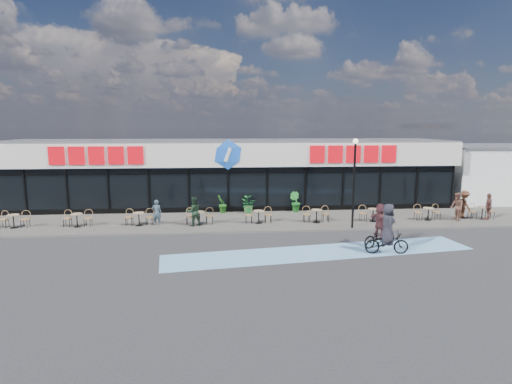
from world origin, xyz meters
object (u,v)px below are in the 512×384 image
(bistro_set_0, at_px, (14,219))
(patron_left, at_px, (157,212))
(lamp_post, at_px, (354,175))
(cyclist_b, at_px, (380,229))
(potted_plant_mid, at_px, (247,205))
(pedestrian_c, at_px, (488,206))
(potted_plant_right, at_px, (295,202))
(cyclist_a, at_px, (387,235))
(patron_right, at_px, (194,211))
(potted_plant_left, at_px, (222,204))
(pedestrian_b, at_px, (464,204))
(pedestrian_a, at_px, (457,207))

(bistro_set_0, distance_m, patron_left, 7.63)
(lamp_post, xyz_separation_m, cyclist_b, (0.25, -3.21, -2.11))
(lamp_post, bearing_deg, potted_plant_mid, 142.24)
(cyclist_b, bearing_deg, pedestrian_c, 28.20)
(potted_plant_right, relative_size, cyclist_a, 0.57)
(potted_plant_mid, distance_m, potted_plant_right, 3.11)
(patron_right, height_order, cyclist_b, cyclist_b)
(potted_plant_left, relative_size, potted_plant_right, 0.92)
(potted_plant_mid, relative_size, cyclist_b, 0.51)
(bistro_set_0, distance_m, pedestrian_b, 25.74)
(pedestrian_b, xyz_separation_m, cyclist_b, (-7.17, -5.00, -0.06))
(pedestrian_a, bearing_deg, patron_right, -83.87)
(potted_plant_left, height_order, potted_plant_mid, potted_plant_left)
(potted_plant_right, bearing_deg, pedestrian_c, -16.09)
(bistro_set_0, height_order, cyclist_b, cyclist_b)
(patron_left, xyz_separation_m, pedestrian_a, (17.26, -0.33, 0.11))
(lamp_post, height_order, potted_plant_left, lamp_post)
(cyclist_b, bearing_deg, patron_left, 156.78)
(patron_left, relative_size, patron_right, 0.87)
(potted_plant_left, xyz_separation_m, pedestrian_a, (13.65, -3.17, 0.24))
(potted_plant_left, relative_size, patron_left, 0.82)
(potted_plant_left, relative_size, cyclist_b, 0.57)
(pedestrian_c, relative_size, cyclist_a, 0.70)
(potted_plant_right, xyz_separation_m, patron_right, (-6.24, -3.35, 0.18))
(potted_plant_left, bearing_deg, patron_right, -115.34)
(patron_right, bearing_deg, cyclist_a, 128.69)
(potted_plant_left, xyz_separation_m, patron_left, (-3.61, -2.84, 0.13))
(potted_plant_right, bearing_deg, bistro_set_0, -169.49)
(lamp_post, distance_m, bistro_set_0, 18.53)
(pedestrian_a, distance_m, pedestrian_c, 2.03)
(potted_plant_right, bearing_deg, potted_plant_left, -178.69)
(potted_plant_left, bearing_deg, patron_left, -141.80)
(lamp_post, xyz_separation_m, patron_left, (-10.69, 1.48, -2.17))
(bistro_set_0, distance_m, pedestrian_a, 24.89)
(bistro_set_0, relative_size, pedestrian_c, 0.98)
(potted_plant_left, xyz_separation_m, patron_right, (-1.54, -3.24, 0.23))
(pedestrian_a, relative_size, cyclist_a, 0.73)
(potted_plant_mid, bearing_deg, patron_left, -152.13)
(bistro_set_0, relative_size, pedestrian_a, 0.94)
(potted_plant_left, height_order, pedestrian_b, pedestrian_b)
(potted_plant_mid, height_order, patron_left, patron_left)
(potted_plant_right, bearing_deg, pedestrian_a, -20.14)
(potted_plant_left, distance_m, patron_right, 3.60)
(patron_right, relative_size, pedestrian_c, 1.04)
(lamp_post, relative_size, bistro_set_0, 3.12)
(potted_plant_left, height_order, patron_left, patron_left)
(patron_left, height_order, pedestrian_a, pedestrian_a)
(cyclist_a, bearing_deg, patron_left, 152.33)
(pedestrian_b, bearing_deg, cyclist_a, 128.41)
(cyclist_b, bearing_deg, bistro_set_0, 165.83)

